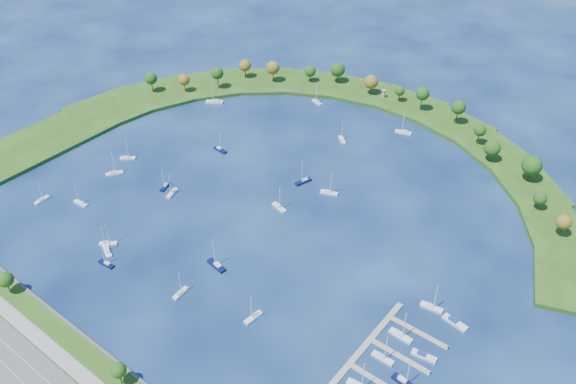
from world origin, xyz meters
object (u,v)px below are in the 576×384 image
Objects in this scene: moored_boat_6 at (317,102)px; moored_boat_7 at (329,192)px; moored_boat_9 at (107,250)px; moored_boat_16 at (342,139)px; docked_boat_6 at (383,357)px; docked_boat_7 at (404,382)px; docked_boat_9 at (424,356)px; moored_boat_12 at (80,203)px; moored_boat_13 at (215,101)px; moored_boat_14 at (404,132)px; moored_boat_5 at (180,292)px; docked_boat_11 at (455,322)px; moored_boat_0 at (303,181)px; moored_boat_17 at (128,158)px; moored_boat_3 at (114,173)px; moored_boat_8 at (106,263)px; harbor_tower at (384,94)px; moored_boat_19 at (253,317)px; moored_boat_10 at (220,149)px; moored_boat_2 at (172,192)px; moored_boat_11 at (42,199)px; docked_boat_8 at (401,335)px; moored_boat_1 at (108,243)px; moored_boat_18 at (279,207)px; docked_boat_10 at (432,307)px; moored_boat_4 at (217,265)px; moored_boat_15 at (165,186)px.

moored_boat_7 is at bearing 147.93° from moored_boat_6.
moored_boat_16 is (27.05, 132.03, -0.03)m from moored_boat_9.
docked_boat_6 is 11.22m from docked_boat_7.
docked_boat_6 is 14.07m from docked_boat_9.
moored_boat_13 is (-19.68, 107.94, 0.12)m from moored_boat_12.
moored_boat_12 is at bearing 43.60° from moored_boat_14.
docked_boat_11 is at bearing -65.23° from moored_boat_5.
moored_boat_0 is 1.11× the size of moored_boat_17.
moored_boat_3 is 1.11× the size of moored_boat_8.
moored_boat_19 is (49.88, -174.31, -3.54)m from harbor_tower.
moored_boat_10 is 1.06× the size of moored_boat_16.
moored_boat_13 reaches higher than moored_boat_2.
docked_boat_8 reaches higher than moored_boat_11.
moored_boat_1 is 1.09× the size of docked_boat_11.
moored_boat_2 is at bearing -139.20° from moored_boat_18.
harbor_tower is at bearing 125.55° from docked_boat_8.
moored_boat_2 is at bearing 176.86° from docked_boat_10.
moored_boat_0 is 1.13× the size of moored_boat_12.
moored_boat_0 is at bearing -74.90° from moored_boat_4.
harbor_tower is 182.99m from moored_boat_1.
moored_boat_11 is (-92.46, 1.13, 0.00)m from moored_boat_5.
moored_boat_1 is at bearing -162.08° from docked_boat_8.
moored_boat_4 reaches higher than moored_boat_10.
docked_boat_9 is 22.91m from docked_boat_10.
moored_boat_8 is 77.89m from moored_boat_18.
moored_boat_13 reaches higher than moored_boat_15.
moored_boat_7 is 65.57m from moored_boat_10.
moored_boat_19 is at bearing 49.64° from moored_boat_2.
moored_boat_9 reaches higher than moored_boat_12.
moored_boat_14 is 1.15× the size of moored_boat_17.
moored_boat_7 is 103.41m from moored_boat_8.
moored_boat_14 is (100.37, 155.38, 0.06)m from moored_boat_11.
docked_boat_7 reaches higher than moored_boat_17.
moored_boat_1 is 48.01m from moored_boat_11.
docked_boat_10 is 1.26× the size of docked_boat_11.
moored_boat_17 is (-75.27, -81.64, -0.00)m from moored_boat_16.
moored_boat_0 is 98.40m from docked_boat_8.
moored_boat_12 is 162.75m from docked_boat_7.
moored_boat_19 is at bearing -164.16° from docked_boat_6.
moored_boat_11 is at bearing -165.43° from moored_boat_3.
moored_boat_3 reaches higher than moored_boat_11.
moored_boat_5 is 64.10m from moored_boat_18.
moored_boat_1 reaches higher than moored_boat_15.
moored_boat_12 is at bearing -128.89° from moored_boat_18.
moored_boat_18 is (92.47, -54.50, -0.09)m from moored_boat_13.
moored_boat_16 is at bearing 34.33° from moored_boat_1.
docked_boat_10 is at bearing 85.38° from docked_boat_8.
moored_boat_14 reaches higher than moored_boat_5.
moored_boat_0 reaches higher than moored_boat_6.
moored_boat_10 is at bearing 176.70° from docked_boat_11.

